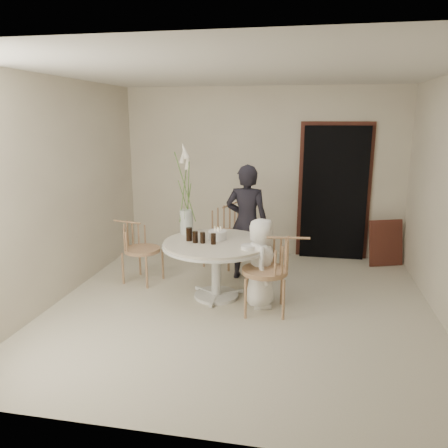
% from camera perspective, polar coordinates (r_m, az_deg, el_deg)
% --- Properties ---
extents(ground, '(4.50, 4.50, 0.00)m').
position_cam_1_polar(ground, '(5.35, 2.19, -10.78)').
color(ground, beige).
rests_on(ground, ground).
extents(room_shell, '(4.50, 4.50, 4.50)m').
position_cam_1_polar(room_shell, '(4.90, 2.36, 6.71)').
color(room_shell, silver).
rests_on(room_shell, ground).
extents(doorway, '(1.00, 0.10, 2.10)m').
position_cam_1_polar(doorway, '(7.11, 14.18, 3.87)').
color(doorway, black).
rests_on(doorway, ground).
extents(door_trim, '(1.12, 0.03, 2.22)m').
position_cam_1_polar(door_trim, '(7.14, 14.19, 4.40)').
color(door_trim, '#59231E').
rests_on(door_trim, ground).
extents(table, '(1.33, 1.33, 0.73)m').
position_cam_1_polar(table, '(5.42, -1.02, -3.47)').
color(table, silver).
rests_on(table, ground).
extents(picture_frame, '(0.55, 0.33, 0.70)m').
position_cam_1_polar(picture_frame, '(7.13, 20.38, -2.33)').
color(picture_frame, '#59231E').
rests_on(picture_frame, ground).
extents(chair_far, '(0.60, 0.63, 0.92)m').
position_cam_1_polar(chair_far, '(6.73, 0.28, -0.22)').
color(chair_far, tan).
rests_on(chair_far, ground).
extents(chair_right, '(0.59, 0.55, 0.92)m').
position_cam_1_polar(chair_right, '(5.05, 6.85, -5.10)').
color(chair_right, tan).
rests_on(chair_right, ground).
extents(chair_left, '(0.57, 0.54, 0.85)m').
position_cam_1_polar(chair_left, '(6.12, -11.56, -2.38)').
color(chair_left, tan).
rests_on(chair_left, ground).
extents(girl, '(0.61, 0.42, 1.61)m').
position_cam_1_polar(girl, '(6.03, 2.98, 0.18)').
color(girl, black).
rests_on(girl, ground).
extents(boy, '(0.41, 0.57, 1.08)m').
position_cam_1_polar(boy, '(5.22, 4.80, -5.07)').
color(boy, white).
rests_on(boy, ground).
extents(birthday_cake, '(0.23, 0.23, 0.16)m').
position_cam_1_polar(birthday_cake, '(5.48, -0.87, -1.43)').
color(birthday_cake, silver).
rests_on(birthday_cake, table).
extents(cola_tumbler_a, '(0.06, 0.06, 0.14)m').
position_cam_1_polar(cola_tumbler_a, '(5.31, -2.80, -1.80)').
color(cola_tumbler_a, black).
rests_on(cola_tumbler_a, table).
extents(cola_tumbler_b, '(0.08, 0.08, 0.13)m').
position_cam_1_polar(cola_tumbler_b, '(5.26, -1.40, -1.95)').
color(cola_tumbler_b, black).
rests_on(cola_tumbler_b, table).
extents(cola_tumbler_c, '(0.10, 0.10, 0.17)m').
position_cam_1_polar(cola_tumbler_c, '(5.42, -4.57, -1.33)').
color(cola_tumbler_c, black).
rests_on(cola_tumbler_c, table).
extents(cola_tumbler_d, '(0.08, 0.08, 0.14)m').
position_cam_1_polar(cola_tumbler_d, '(5.33, -3.78, -1.72)').
color(cola_tumbler_d, black).
rests_on(cola_tumbler_d, table).
extents(plate_stack, '(0.24, 0.24, 0.05)m').
position_cam_1_polar(plate_stack, '(5.09, 3.23, -3.03)').
color(plate_stack, white).
rests_on(plate_stack, table).
extents(flower_vase, '(0.17, 0.17, 1.19)m').
position_cam_1_polar(flower_vase, '(5.68, -4.99, 2.84)').
color(flower_vase, '#B8C1BC').
rests_on(flower_vase, table).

